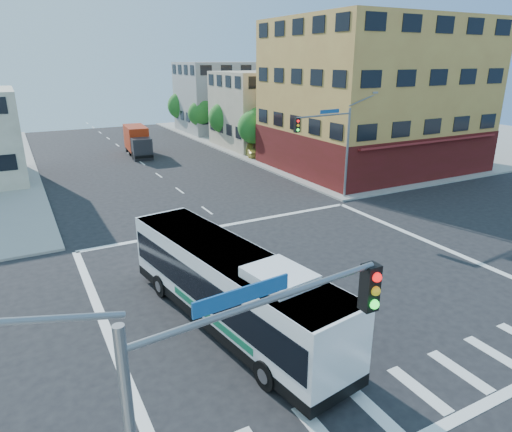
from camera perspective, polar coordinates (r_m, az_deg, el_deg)
ground at (r=22.71m, az=6.53°, el=-8.46°), size 120.00×120.00×0.00m
sidewalk_ne at (r=70.23m, az=14.18°, el=10.01°), size 50.00×50.00×0.15m
corner_building_ne at (r=47.36m, az=14.40°, el=12.97°), size 18.10×15.44×14.00m
building_east_near at (r=58.30m, az=1.54°, el=13.21°), size 12.06×10.06×9.00m
building_east_far at (r=70.72m, az=-4.25°, el=14.60°), size 12.06×10.06×10.00m
signal_mast_ne at (r=34.54m, az=9.40°, el=9.71°), size 7.91×1.13×8.07m
signal_mast_sw at (r=8.39m, az=-3.27°, el=-21.65°), size 7.91×1.01×8.07m
street_tree_a at (r=50.71m, az=-0.12°, el=11.29°), size 3.60×3.60×5.53m
street_tree_b at (r=57.82m, az=-3.93°, el=12.37°), size 3.80×3.80×5.79m
street_tree_c at (r=65.19m, az=-6.90°, el=12.78°), size 3.40×3.40×5.29m
street_tree_d at (r=72.62m, az=-9.30°, el=13.64°), size 4.00×4.00×6.03m
transit_bus at (r=18.59m, az=-3.25°, el=-8.76°), size 4.49×12.55×3.64m
box_truck at (r=54.07m, az=-14.58°, el=8.99°), size 2.65×7.24×3.19m
parked_car at (r=51.99m, az=-0.37°, el=8.37°), size 2.84×5.00×1.60m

